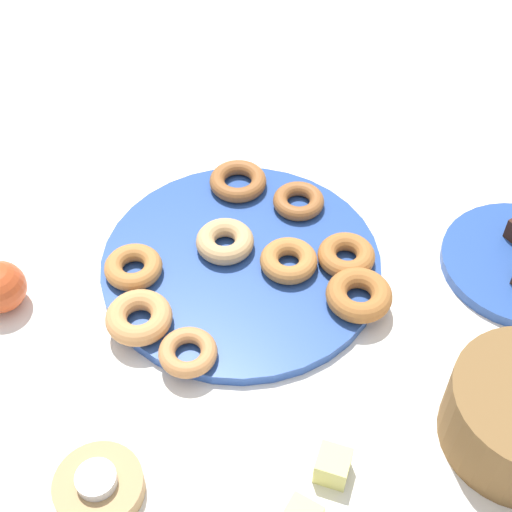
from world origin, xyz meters
The scene contains 16 objects.
ground_plane centered at (0.00, 0.00, 0.00)m, with size 2.40×2.40×0.00m, color white.
donut_plate centered at (0.00, 0.00, 0.01)m, with size 0.41×0.41×0.02m, color #284C9E.
donut_0 centered at (-0.04, 0.06, 0.03)m, with size 0.08×0.08×0.03m, color #BC7A3D.
donut_1 centered at (0.18, -0.02, 0.03)m, with size 0.09×0.09×0.03m, color tan.
donut_2 centered at (0.12, -0.09, 0.03)m, with size 0.08×0.08×0.03m, color #BC7A3D.
donut_3 centered at (-0.10, 0.11, 0.03)m, with size 0.08×0.08×0.03m, color #AD6B33.
donut_4 centered at (0.17, 0.07, 0.03)m, with size 0.08×0.08×0.02m, color #C6844C.
donut_5 centered at (0.00, -0.03, 0.03)m, with size 0.09×0.09×0.03m, color tan.
donut_6 centered at (-0.05, 0.17, 0.03)m, with size 0.09×0.09×0.03m, color #AD6B33.
donut_7 centered at (-0.11, -0.11, 0.03)m, with size 0.09×0.09×0.02m, color #995B2D.
donut_8 centered at (-0.14, -0.01, 0.03)m, with size 0.08×0.08×0.02m, color #995B2D.
candle_holder centered at (0.36, 0.12, 0.01)m, with size 0.10×0.10×0.02m, color tan.
tealight centered at (0.36, 0.12, 0.03)m, with size 0.05×0.05×0.01m, color silver.
fruit_bowl centered at (0.21, 0.31, 0.02)m, with size 0.20×0.20×0.04m, color silver.
melon_chunk_left centered at (0.17, 0.31, 0.05)m, with size 0.04×0.04×0.04m, color #DBD67A.
apple centered at (0.28, -0.19, 0.04)m, with size 0.07×0.07×0.07m, color #CC4C23.
Camera 1 is at (0.49, 0.50, 0.80)m, focal length 50.72 mm.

